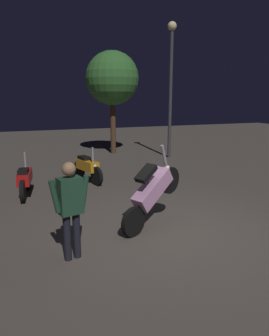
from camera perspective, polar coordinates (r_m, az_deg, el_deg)
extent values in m
plane|color=#4C443D|center=(6.17, 6.91, -11.58)|extent=(40.00, 40.00, 0.00)
cylinder|color=black|center=(5.85, -0.20, -9.87)|extent=(0.54, 0.34, 0.56)
cylinder|color=black|center=(6.47, 6.42, -2.24)|extent=(0.54, 0.34, 0.56)
cube|color=#C68CB7|center=(6.07, 3.33, -3.82)|extent=(1.00, 0.70, 0.76)
cube|color=black|center=(5.83, 2.13, -0.98)|extent=(0.49, 0.41, 0.32)
cylinder|color=gray|center=(6.19, 5.45, 2.28)|extent=(0.21, 0.15, 0.44)
sphere|color=#F2EABF|center=(6.33, 5.95, 0.03)|extent=(0.12, 0.12, 0.12)
cylinder|color=black|center=(10.10, -10.11, -0.23)|extent=(0.26, 0.57, 0.56)
cylinder|color=black|center=(9.16, -6.95, -1.49)|extent=(0.26, 0.57, 0.56)
cube|color=orange|center=(9.57, -8.65, 0.51)|extent=(0.56, 1.00, 0.30)
cube|color=black|center=(9.70, -9.26, 1.86)|extent=(0.36, 0.49, 0.10)
cylinder|color=gray|center=(9.20, -7.69, 2.42)|extent=(0.07, 0.07, 0.45)
sphere|color=#F2EABF|center=(9.18, -7.32, 0.33)|extent=(0.12, 0.12, 0.12)
cylinder|color=black|center=(8.12, -19.83, -4.06)|extent=(0.17, 0.57, 0.56)
cylinder|color=black|center=(9.18, -19.05, -2.09)|extent=(0.17, 0.57, 0.56)
cube|color=#B71414|center=(8.59, -19.53, -1.54)|extent=(0.43, 0.98, 0.30)
cube|color=black|center=(8.35, -19.78, -0.55)|extent=(0.30, 0.47, 0.10)
cylinder|color=gray|center=(8.85, -19.47, 1.37)|extent=(0.07, 0.07, 0.45)
sphere|color=#F2EABF|center=(9.01, -19.24, -0.53)|extent=(0.12, 0.12, 0.12)
cylinder|color=black|center=(5.13, -12.25, -12.34)|extent=(0.12, 0.12, 0.77)
cylinder|color=black|center=(5.18, -10.58, -11.98)|extent=(0.12, 0.12, 0.77)
cube|color=#1E3F2D|center=(4.91, -11.76, -5.00)|extent=(0.41, 0.32, 0.58)
sphere|color=#9E7251|center=(4.79, -11.99, -0.17)|extent=(0.21, 0.21, 0.21)
cylinder|color=#1E3F2D|center=(4.82, -14.42, -5.12)|extent=(0.19, 0.13, 0.53)
cylinder|color=#1E3F2D|center=(4.99, -9.22, -4.25)|extent=(0.19, 0.13, 0.53)
cylinder|color=#38383D|center=(13.21, 6.61, 12.93)|extent=(0.14, 0.14, 5.12)
sphere|color=#F9E59E|center=(13.49, 6.93, 24.46)|extent=(0.36, 0.36, 0.36)
cylinder|color=#4C331E|center=(14.23, -3.97, 7.76)|extent=(0.24, 0.24, 2.53)
sphere|color=#336B2D|center=(14.20, -4.10, 16.15)|extent=(2.33, 2.33, 2.33)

